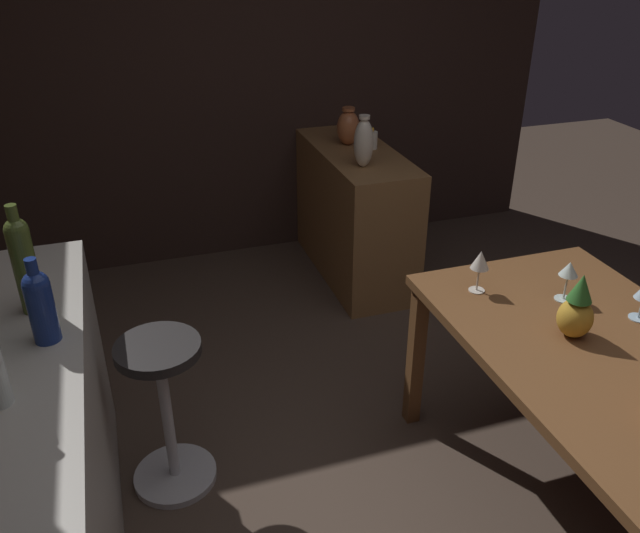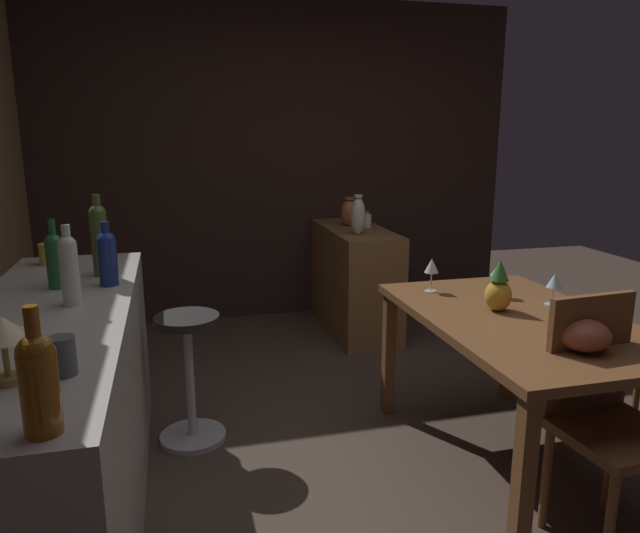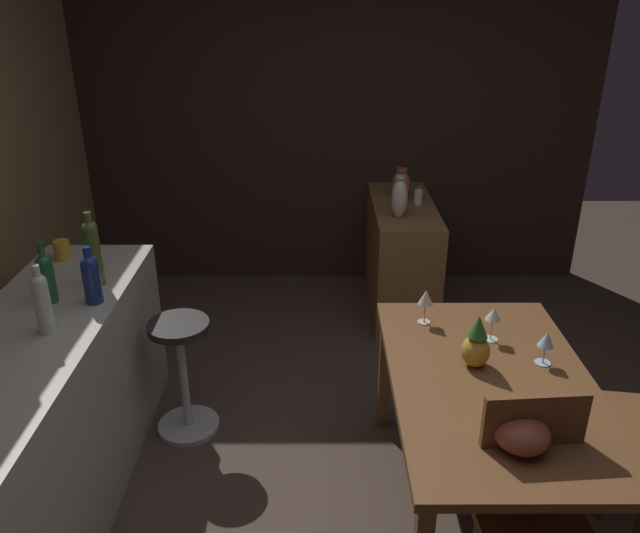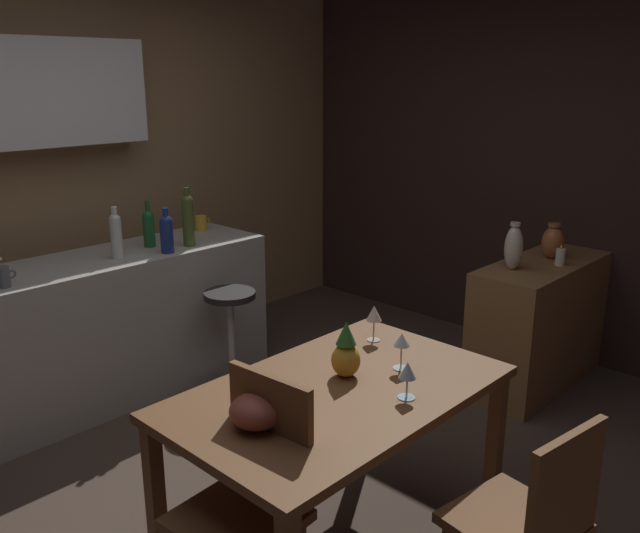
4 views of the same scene
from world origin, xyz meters
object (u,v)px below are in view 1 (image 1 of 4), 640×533
wine_bottle_cobalt (40,303)px  vase_copper (348,127)px  vase_ceramic_ivory (364,143)px  sideboard_cabinet (355,213)px  dining_table (600,369)px  wine_bottle_olive (24,261)px  wine_glass_center (569,271)px  wine_glass_left (480,261)px  pineapple_centerpiece (576,310)px  pillar_candle_tall (373,140)px  bar_stool (166,411)px

wine_bottle_cobalt → vase_copper: (1.79, -1.64, -0.10)m
wine_bottle_cobalt → vase_ceramic_ivory: bearing=-48.9°
sideboard_cabinet → vase_ceramic_ivory: vase_ceramic_ivory is taller
dining_table → wine_bottle_olive: wine_bottle_olive is taller
wine_bottle_olive → wine_bottle_cobalt: size_ratio=1.34×
wine_glass_center → wine_bottle_olive: size_ratio=0.44×
dining_table → vase_copper: (2.19, 0.13, 0.27)m
vase_copper → sideboard_cabinet: bearing=-175.0°
dining_table → wine_glass_left: 0.58m
dining_table → wine_bottle_olive: size_ratio=3.69×
vase_ceramic_ivory → vase_copper: 0.41m
pineapple_centerpiece → vase_copper: 2.08m
wine_glass_center → wine_bottle_olive: (0.27, 1.89, 0.22)m
wine_glass_center → vase_copper: vase_copper is taller
pillar_candle_tall → vase_copper: 0.17m
sideboard_cabinet → bar_stool: bearing=137.4°
vase_copper → vase_ceramic_ivory: bearing=171.5°
bar_stool → wine_glass_left: size_ratio=3.81×
wine_glass_center → dining_table: bearing=167.6°
pineapple_centerpiece → vase_copper: bearing=2.1°
wine_bottle_cobalt → vase_ceramic_ivory: wine_bottle_cobalt is taller
sideboard_cabinet → wine_bottle_olive: bearing=130.8°
sideboard_cabinet → bar_stool: sideboard_cabinet is taller
wine_glass_center → vase_ceramic_ivory: vase_ceramic_ivory is taller
wine_glass_center → wine_bottle_cobalt: (0.07, 1.85, 0.17)m
pillar_candle_tall → vase_copper: (0.12, 0.11, 0.05)m
dining_table → pineapple_centerpiece: (0.11, 0.05, 0.19)m
dining_table → bar_stool: size_ratio=2.07×
dining_table → vase_copper: size_ratio=6.06×
dining_table → vase_ceramic_ivory: (1.78, 0.19, 0.30)m
dining_table → wine_glass_left: (0.49, 0.21, 0.22)m
pineapple_centerpiece → wine_bottle_olive: (0.48, 1.77, 0.24)m
wine_glass_center → pillar_candle_tall: bearing=3.0°
wine_bottle_olive → pillar_candle_tall: size_ratio=2.86×
sideboard_cabinet → wine_bottle_olive: wine_bottle_olive is taller
dining_table → pineapple_centerpiece: pineapple_centerpiece is taller
sideboard_cabinet → vase_copper: (0.12, 0.01, 0.52)m
sideboard_cabinet → wine_glass_left: 1.64m
bar_stool → wine_glass_center: 1.63m
dining_table → vase_ceramic_ivory: bearing=6.1°
bar_stool → pillar_candle_tall: 2.11m
wine_glass_center → pineapple_centerpiece: (-0.21, 0.13, -0.02)m
pineapple_centerpiece → wine_bottle_cobalt: bearing=80.5°
pineapple_centerpiece → vase_copper: size_ratio=1.07×
pineapple_centerpiece → wine_bottle_cobalt: size_ratio=0.87×
wine_glass_center → wine_bottle_cobalt: bearing=87.7°
wine_bottle_cobalt → vase_copper: bearing=-42.6°
bar_stool → wine_bottle_olive: bearing=92.7°
wine_glass_left → wine_bottle_olive: wine_bottle_olive is taller
wine_glass_left → wine_bottle_olive: bearing=86.2°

